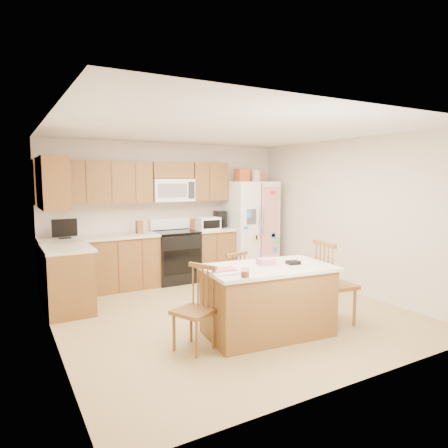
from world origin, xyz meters
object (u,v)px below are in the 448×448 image
windsor_chair_left (195,310)px  stove (175,255)px  windsor_chair_right (333,284)px  refrigerator (250,226)px  island (267,300)px  windsor_chair_back (230,286)px

windsor_chair_left → stove: bearing=71.5°
windsor_chair_left → windsor_chair_right: bearing=-4.8°
refrigerator → windsor_chair_right: (-0.62, -2.89, -0.41)m
island → windsor_chair_right: 0.97m
stove → windsor_chair_left: stove is taller
windsor_chair_back → windsor_chair_right: windsor_chair_right is taller
refrigerator → windsor_chair_back: 2.68m
refrigerator → windsor_chair_left: (-2.51, -2.73, -0.49)m
windsor_chair_right → island: bearing=173.4°
refrigerator → windsor_chair_left: size_ratio=2.21×
stove → windsor_chair_right: bearing=-72.1°
island → windsor_chair_left: size_ratio=1.74×
windsor_chair_right → refrigerator: bearing=77.9°
island → windsor_chair_back: island is taller
windsor_chair_back → stove: bearing=87.5°
stove → island: stove is taller
stove → windsor_chair_back: bearing=-92.5°
stove → windsor_chair_back: (-0.09, -2.11, -0.05)m
windsor_chair_back → windsor_chair_right: size_ratio=0.84×
refrigerator → island: bearing=-119.5°
windsor_chair_left → windsor_chair_back: (0.84, 0.69, -0.01)m
island → windsor_chair_left: (-0.93, 0.05, 0.01)m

